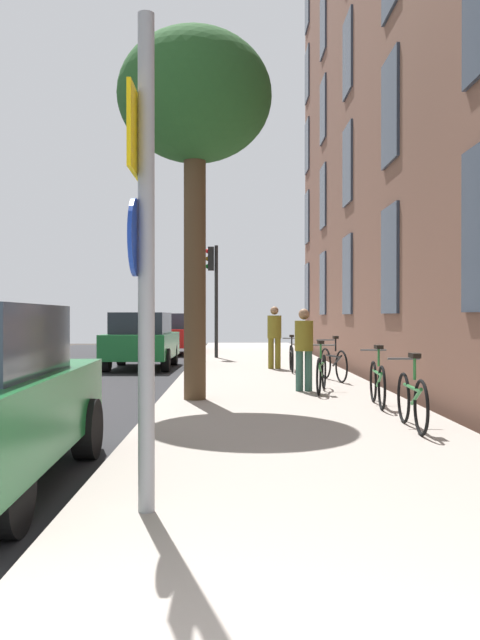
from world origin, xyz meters
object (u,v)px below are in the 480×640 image
pedestrian_1 (274,333)px  car_2 (174,333)px  bicycle_1 (377,382)px  pedestrian_0 (304,344)px  sign_post (143,240)px  car_1 (142,340)px  traffic_light (213,281)px  bicycle_4 (291,357)px  bicycle_2 (321,372)px  bicycle_3 (333,363)px  tree_near (195,103)px  bicycle_0 (412,399)px

pedestrian_1 → car_2: (-3.47, 8.89, -0.23)m
bicycle_1 → car_2: (-4.61, 16.40, 0.35)m
pedestrian_0 → sign_post: bearing=-104.4°
bicycle_1 → car_1: bearing=118.5°
car_1 → bicycle_1: bearing=-61.5°
traffic_light → bicycle_4: bearing=-69.6°
bicycle_2 → bicycle_3: bicycle_3 is taller
tree_near → pedestrian_0: 4.74m
tree_near → bicycle_0: 6.25m
sign_post → bicycle_2: (2.29, 7.56, -1.58)m
bicycle_2 → bicycle_3: 2.29m
bicycle_1 → bicycle_4: 6.65m
sign_post → bicycle_3: bearing=73.8°
bicycle_3 → car_2: (-4.54, 12.27, 0.34)m
sign_post → car_2: (-1.69, 22.06, -1.24)m
bicycle_1 → car_1: (-4.89, 9.00, 0.34)m
pedestrian_0 → car_2: 14.76m
tree_near → car_2: 16.18m
traffic_light → bicycle_1: 12.90m
tree_near → bicycle_3: 6.32m
bicycle_1 → pedestrian_0: pedestrian_0 is taller
traffic_light → pedestrian_1: 5.43m
bicycle_2 → car_1: car_1 is taller
bicycle_3 → sign_post: bearing=-106.2°
sign_post → pedestrian_0: sign_post is taller
sign_post → tree_near: 7.23m
bicycle_1 → bicycle_2: bearing=108.2°
traffic_light → car_1: 4.33m
bicycle_0 → pedestrian_0: 4.40m
bicycle_2 → pedestrian_1: 5.65m
sign_post → car_2: bearing=94.4°
bicycle_3 → pedestrian_0: pedestrian_0 is taller
pedestrian_1 → car_2: 9.55m
pedestrian_0 → car_2: size_ratio=0.37×
bicycle_2 → traffic_light: bearing=102.3°
bicycle_3 → car_2: bearing=110.3°
pedestrian_1 → pedestrian_0: bearing=-87.7°
tree_near → car_2: bearing=96.3°
sign_post → bicycle_1: bearing=62.7°
tree_near → bicycle_4: 7.67m
bicycle_2 → bicycle_1: bearing=-71.8°
pedestrian_0 → tree_near: bearing=-148.3°
bicycle_0 → traffic_light: bearing=101.2°
bicycle_0 → pedestrian_0: (-0.89, 4.28, 0.51)m
sign_post → bicycle_3: size_ratio=2.13×
bicycle_3 → bicycle_4: (-0.69, 2.48, -0.02)m
bicycle_4 → sign_post: bearing=-100.0°
traffic_light → bicycle_2: (2.29, -10.46, -2.22)m
pedestrian_1 → car_1: bearing=158.2°
bicycle_2 → pedestrian_1: pedestrian_1 is taller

